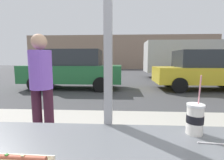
{
  "coord_description": "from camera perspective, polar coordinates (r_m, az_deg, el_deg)",
  "views": [
    {
      "loc": [
        0.08,
        -0.95,
        1.37
      ],
      "look_at": [
        -0.14,
        3.0,
        0.88
      ],
      "focal_mm": 26.25,
      "sensor_mm": 36.0,
      "label": 1
    }
  ],
  "objects": [
    {
      "name": "parked_car_green",
      "position": [
        7.98,
        -13.24,
        3.66
      ],
      "size": [
        4.6,
        1.9,
        1.83
      ],
      "color": "#236B38",
      "rests_on": "ground"
    },
    {
      "name": "box_truck",
      "position": [
        13.56,
        26.03,
        7.01
      ],
      "size": [
        6.98,
        2.44,
        2.7
      ],
      "color": "beige",
      "rests_on": "ground"
    },
    {
      "name": "sidewalk_strip",
      "position": [
        2.87,
        1.33,
        -20.25
      ],
      "size": [
        16.0,
        2.8,
        0.1
      ],
      "primitive_type": "cube",
      "color": "#B2ADA3",
      "rests_on": "ground"
    },
    {
      "name": "pedestrian",
      "position": [
        2.61,
        -23.38,
        -0.81
      ],
      "size": [
        0.32,
        0.32,
        1.63
      ],
      "color": "#3B192B",
      "rests_on": "sidewalk_strip"
    },
    {
      "name": "loose_straw",
      "position": [
        0.99,
        33.12,
        -18.1
      ],
      "size": [
        0.19,
        0.02,
        0.01
      ],
      "primitive_type": "cylinder",
      "rotation": [
        0.0,
        1.57,
        -0.09
      ],
      "color": "white",
      "rests_on": "window_counter"
    },
    {
      "name": "soda_cup_left",
      "position": [
        1.02,
        26.92,
        -11.87
      ],
      "size": [
        0.09,
        0.09,
        0.32
      ],
      "color": "silver",
      "rests_on": "window_counter"
    },
    {
      "name": "ground_plane",
      "position": [
        9.05,
        2.68,
        -1.6
      ],
      "size": [
        60.0,
        60.0,
        0.0
      ],
      "primitive_type": "plane",
      "color": "#424244"
    },
    {
      "name": "building_facade_far",
      "position": [
        24.75,
        3.09,
        9.64
      ],
      "size": [
        28.0,
        1.2,
        4.93
      ],
      "primitive_type": "cube",
      "color": "gray",
      "rests_on": "ground"
    },
    {
      "name": "parked_car_yellow",
      "position": [
        8.5,
        29.09,
        3.0
      ],
      "size": [
        4.32,
        1.93,
        1.78
      ],
      "color": "gold",
      "rests_on": "ground"
    }
  ]
}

